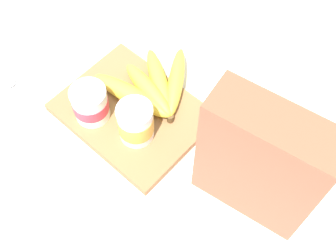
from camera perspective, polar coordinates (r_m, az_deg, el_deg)
ground_plane at (r=0.93m, az=-4.62°, el=1.41°), size 2.40×2.40×0.00m
cutting_board at (r=0.92m, az=-4.66°, el=1.74°), size 0.29×0.23×0.02m
cereal_box at (r=0.74m, az=11.89°, el=-4.84°), size 0.21×0.11×0.28m
yogurt_cup_front at (r=0.85m, az=-4.22°, el=0.43°), size 0.07×0.07×0.09m
yogurt_cup_back at (r=0.89m, az=-10.03°, el=2.88°), size 0.07×0.07×0.08m
banana_bunch at (r=0.92m, az=-2.01°, el=4.98°), size 0.20×0.21×0.04m
spoon at (r=1.02m, az=-18.66°, el=5.44°), size 0.09×0.12×0.01m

